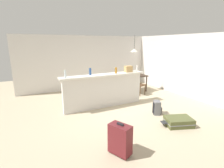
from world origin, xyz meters
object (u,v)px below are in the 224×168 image
Objects in this scene: suitcase_flat_olive at (179,122)px; suitcase_upright_maroon at (120,139)px; bottle_blue at (90,72)px; bottle_white at (137,69)px; grocery_bag at (128,69)px; dining_table at (133,77)px; dining_chair_near_partition at (138,83)px; backpack_grey at (157,108)px; bottle_clear at (65,74)px; bottle_amber at (116,70)px; pendant_lamp at (134,50)px.

suitcase_flat_olive is 1.33× the size of suitcase_upright_maroon.
bottle_white reaches higher than bottle_blue.
dining_table is (1.04, 1.21, -0.61)m from grocery_bag.
grocery_bag reaches higher than dining_table.
dining_chair_near_partition is 2.21× the size of backpack_grey.
bottle_clear is 3.59m from dining_table.
bottle_clear reaches higher than dining_table.
grocery_bag is at bearing 96.32° from suitcase_flat_olive.
bottle_blue is at bearing 176.49° from grocery_bag.
bottle_blue is 0.20× the size of dining_table.
backpack_grey is 0.63× the size of suitcase_upright_maroon.
bottle_clear is 1.06× the size of bottle_white.
dining_chair_near_partition reaches higher than suitcase_flat_olive.
bottle_amber is at bearing -8.56° from bottle_blue.
bottle_clear is at bearing -158.43° from dining_table.
bottle_blue is 0.25× the size of suitcase_flat_olive.
dining_table is (3.29, 1.30, -0.62)m from bottle_clear.
pendant_lamp is at bearing 38.42° from bottle_amber.
suitcase_upright_maroon is at bearing -124.84° from grocery_bag.
bottle_clear is 0.86m from bottle_blue.
suitcase_flat_olive is 2.12× the size of backpack_grey.
bottle_clear reaches higher than dining_chair_near_partition.
bottle_white is 1.61m from backpack_grey.
bottle_amber reaches higher than suitcase_flat_olive.
dining_chair_near_partition is at bearing 76.03° from suitcase_flat_olive.
dining_chair_near_partition is at bearing -99.76° from dining_table.
pendant_lamp is 3.88m from suitcase_flat_olive.
suitcase_flat_olive is (-0.80, -3.39, -0.54)m from dining_table.
bottle_clear reaches higher than backpack_grey.
bottle_white is at bearing 49.61° from suitcase_upright_maroon.
dining_chair_near_partition is 1.43m from pendant_lamp.
bottle_blue reaches higher than bottle_amber.
suitcase_upright_maroon is (-2.00, -0.35, 0.22)m from suitcase_flat_olive.
suitcase_flat_olive is (-0.71, -2.86, -0.41)m from dining_chair_near_partition.
pendant_lamp reaches higher than bottle_amber.
pendant_lamp is 3.11m from backpack_grey.
pendant_lamp is at bearing 24.39° from bottle_blue.
backpack_grey is at bearing 90.12° from suitcase_flat_olive.
bottle_amber is 1.80m from dining_chair_near_partition.
bottle_amber is 0.80× the size of grocery_bag.
bottle_blue is 3.02m from suitcase_flat_olive.
backpack_grey reaches higher than suitcase_flat_olive.
suitcase_flat_olive is at bearing -53.99° from bottle_blue.
bottle_blue is at bearing -165.85° from dining_chair_near_partition.
bottle_white is 1.63m from dining_table.
bottle_clear is 3.37m from dining_chair_near_partition.
bottle_amber is 0.19× the size of dining_table.
bottle_clear is 1.09× the size of bottle_blue.
pendant_lamp reaches higher than bottle_blue.
bottle_blue is 0.97× the size of bottle_white.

